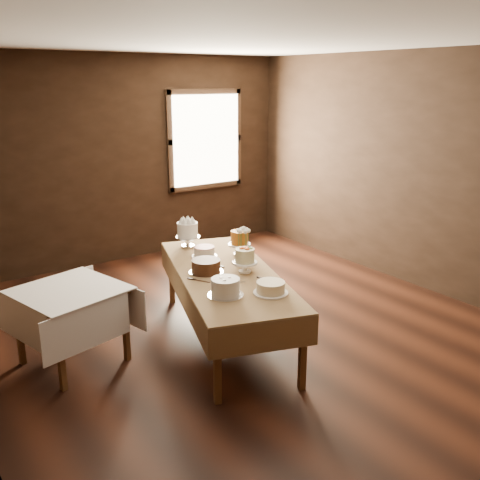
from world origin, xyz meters
name	(u,v)px	position (x,y,z in m)	size (l,w,h in m)	color
floor	(251,336)	(0.00, 0.00, 0.00)	(5.00, 6.00, 0.01)	black
ceiling	(253,37)	(0.00, 0.00, 2.80)	(5.00, 6.00, 0.01)	beige
wall_back	(123,160)	(0.00, 3.00, 1.40)	(5.00, 0.02, 2.80)	black
wall_right	(423,173)	(2.50, 0.00, 1.40)	(0.02, 6.00, 2.80)	black
window	(206,140)	(1.30, 2.94, 1.60)	(1.10, 0.05, 1.30)	#FFEABF
display_table	(226,277)	(-0.24, 0.09, 0.65)	(1.55, 2.42, 0.70)	#50331B
side_table	(70,298)	(-1.61, 0.50, 0.62)	(1.02, 1.02, 0.70)	#50331B
cake_meringue	(188,235)	(-0.13, 1.01, 0.83)	(0.31, 0.31, 0.28)	silver
cake_lattice	(204,252)	(-0.17, 0.60, 0.75)	(0.29, 0.29, 0.10)	white
cake_caramel	(239,244)	(0.16, 0.44, 0.82)	(0.24, 0.24, 0.27)	white
cake_chocolate	(206,267)	(-0.40, 0.18, 0.76)	(0.33, 0.33, 0.13)	silver
cake_flowers	(245,262)	(-0.10, -0.02, 0.81)	(0.24, 0.24, 0.25)	white
cake_swirl	(225,288)	(-0.57, -0.40, 0.77)	(0.31, 0.31, 0.16)	silver
cake_cream	(271,288)	(-0.22, -0.57, 0.75)	(0.30, 0.30, 0.11)	white
cake_server_a	(237,282)	(-0.31, -0.20, 0.70)	(0.24, 0.03, 0.01)	silver
cake_server_b	(270,282)	(-0.07, -0.36, 0.70)	(0.24, 0.03, 0.01)	silver
cake_server_c	(211,264)	(-0.23, 0.37, 0.70)	(0.24, 0.03, 0.01)	silver
cake_server_d	(241,261)	(0.05, 0.26, 0.70)	(0.24, 0.03, 0.01)	silver
cake_server_e	(203,281)	(-0.55, 0.00, 0.70)	(0.24, 0.03, 0.01)	silver
flower_vase	(243,254)	(0.12, 0.30, 0.76)	(0.12, 0.12, 0.12)	#2D2823
flower_bouquet	(243,236)	(0.12, 0.30, 0.94)	(0.14, 0.14, 0.20)	white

